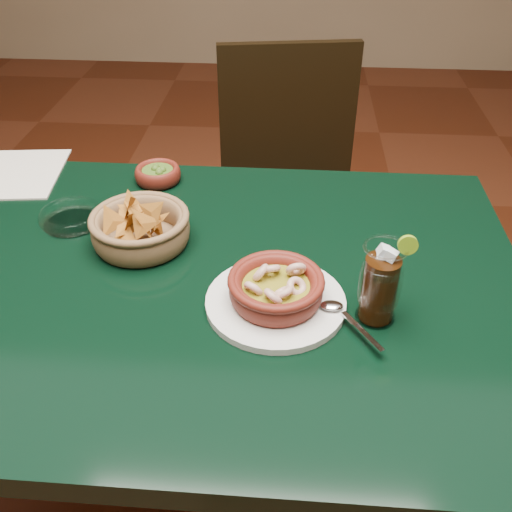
# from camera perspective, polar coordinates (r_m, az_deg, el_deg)

# --- Properties ---
(ground) EXTENTS (7.00, 7.00, 0.00)m
(ground) POSITION_cam_1_polar(r_m,az_deg,el_deg) (1.56, -5.55, -24.03)
(ground) COLOR #471C0C
(ground) RESTS_ON ground
(dining_table) EXTENTS (1.20, 0.80, 0.75)m
(dining_table) POSITION_cam_1_polar(r_m,az_deg,el_deg) (1.05, -7.60, -6.02)
(dining_table) COLOR black
(dining_table) RESTS_ON ground
(dining_chair) EXTENTS (0.48, 0.48, 0.91)m
(dining_chair) POSITION_cam_1_polar(r_m,az_deg,el_deg) (1.69, 3.51, 5.97)
(dining_chair) COLOR black
(dining_chair) RESTS_ON ground
(shrimp_plate) EXTENTS (0.27, 0.22, 0.08)m
(shrimp_plate) POSITION_cam_1_polar(r_m,az_deg,el_deg) (0.90, 2.02, -3.55)
(shrimp_plate) COLOR silver
(shrimp_plate) RESTS_ON dining_table
(chip_basket) EXTENTS (0.21, 0.21, 0.13)m
(chip_basket) POSITION_cam_1_polar(r_m,az_deg,el_deg) (1.05, -11.48, 2.73)
(chip_basket) COLOR olive
(chip_basket) RESTS_ON dining_table
(guacamole_ramekin) EXTENTS (0.12, 0.12, 0.04)m
(guacamole_ramekin) POSITION_cam_1_polar(r_m,az_deg,el_deg) (1.26, -9.79, 8.08)
(guacamole_ramekin) COLOR #551810
(guacamole_ramekin) RESTS_ON dining_table
(cola_drink) EXTENTS (0.13, 0.13, 0.15)m
(cola_drink) POSITION_cam_1_polar(r_m,az_deg,el_deg) (0.87, 12.30, -2.75)
(cola_drink) COLOR white
(cola_drink) RESTS_ON dining_table
(glass_ashtray) EXTENTS (0.13, 0.13, 0.03)m
(glass_ashtray) POSITION_cam_1_polar(r_m,az_deg,el_deg) (1.16, -17.96, 3.73)
(glass_ashtray) COLOR white
(glass_ashtray) RESTS_ON dining_table
(paper_menu) EXTENTS (0.20, 0.25, 0.00)m
(paper_menu) POSITION_cam_1_polar(r_m,az_deg,el_deg) (1.38, -22.45, 7.64)
(paper_menu) COLOR beige
(paper_menu) RESTS_ON dining_table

